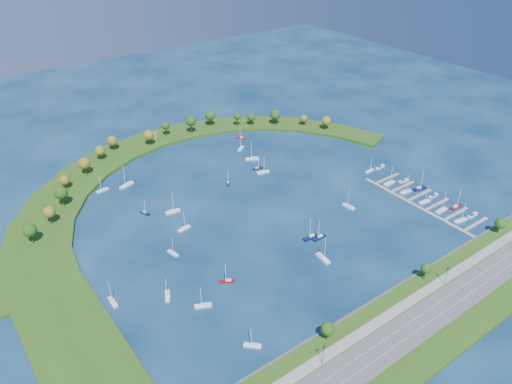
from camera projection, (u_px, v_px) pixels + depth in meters
ground at (254, 203)px, 303.49m from camera, size 700.00×700.00×0.00m
south_shoreline at (417, 322)px, 218.34m from camera, size 420.00×43.10×11.60m
breakwater at (150, 192)px, 313.13m from camera, size 286.74×247.64×2.00m
breakwater_trees at (169, 144)px, 352.12m from camera, size 237.81×89.23×14.45m
harbor_tower at (155, 135)px, 379.76m from camera, size 2.60×2.60×4.12m
dock_system at (424, 202)px, 304.38m from camera, size 24.28×82.00×1.60m
moored_boat_0 at (263, 172)px, 336.16m from camera, size 9.17×4.56×12.99m
moored_boat_1 at (113, 301)px, 229.40m from camera, size 2.42×8.03×11.74m
moored_boat_2 at (319, 237)px, 272.28m from camera, size 8.44×2.37×12.41m
moored_boat_3 at (184, 228)px, 279.66m from camera, size 8.17×3.58×11.62m
moored_boat_4 at (241, 138)px, 383.18m from camera, size 5.71×7.08×10.58m
moored_boat_5 at (167, 295)px, 233.06m from camera, size 5.44×8.05×11.59m
moored_boat_6 at (127, 185)px, 321.07m from camera, size 10.55×5.67×14.94m
moored_boat_7 at (311, 237)px, 272.45m from camera, size 9.18×2.64×13.46m
moored_boat_8 at (241, 148)px, 367.49m from camera, size 7.99×6.45×11.94m
moored_boat_9 at (253, 345)px, 207.40m from camera, size 6.85×6.85×11.12m
moored_boat_10 at (145, 213)px, 293.28m from camera, size 3.86×7.09×10.04m
moored_boat_11 at (203, 305)px, 227.42m from camera, size 8.24×5.43×11.81m
moored_boat_12 at (253, 158)px, 352.92m from camera, size 9.64×7.29×14.16m
moored_boat_13 at (173, 253)px, 260.68m from camera, size 3.53×7.47×10.58m
moored_boat_14 at (228, 183)px, 323.61m from camera, size 5.34×6.55×9.82m
moored_boat_15 at (258, 168)px, 340.77m from camera, size 7.49×3.72×10.61m
moored_boat_16 at (227, 281)px, 241.76m from camera, size 7.69×5.48×11.16m
moored_boat_17 at (349, 206)px, 299.21m from camera, size 3.36×8.57×12.27m
moored_boat_18 at (173, 211)px, 294.50m from camera, size 9.13×3.46×13.10m
moored_boat_19 at (102, 190)px, 315.75m from camera, size 8.07×3.26×11.52m
moored_boat_20 at (323, 258)px, 256.83m from camera, size 3.51×9.76×14.06m
docked_boat_0 at (461, 220)px, 286.45m from camera, size 8.77×3.75×12.48m
docked_boat_1 at (472, 215)px, 291.27m from camera, size 8.44×2.58×1.71m
docked_boat_2 at (441, 210)px, 295.53m from camera, size 8.88×2.51×13.05m
docked_boat_3 at (456, 207)px, 298.79m from camera, size 8.84×2.51×12.98m
docked_boat_4 at (425, 201)px, 303.90m from camera, size 8.33×3.34×11.90m
docked_boat_5 at (434, 196)px, 310.15m from camera, size 7.85×2.52×1.58m
docked_boat_6 at (405, 191)px, 314.05m from camera, size 8.85×3.53×12.65m
docked_boat_7 at (420, 188)px, 317.40m from camera, size 9.57×3.82×13.67m
docked_boat_8 at (389, 183)px, 323.21m from camera, size 8.89×2.52×13.05m
docked_boat_9 at (404, 181)px, 326.37m from camera, size 8.05×2.81×1.61m
docked_boat_10 at (370, 170)px, 337.81m from camera, size 7.48×2.72×10.76m
docked_boat_11 at (380, 167)px, 342.59m from camera, size 8.56×3.49×1.70m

